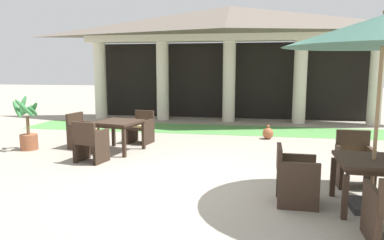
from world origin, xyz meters
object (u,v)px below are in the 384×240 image
at_px(patio_chair_mid_left_west, 295,176).
at_px(terracotta_urn, 268,133).
at_px(patio_table_near_foreground, 118,125).
at_px(potted_palm_left_edge, 28,131).
at_px(patio_chair_near_foreground_west, 82,132).
at_px(patio_chair_near_foreground_north, 141,128).
at_px(patio_table_mid_left, 373,166).
at_px(patio_umbrella_mid_left, 384,33).
at_px(patio_chair_near_foreground_south, 90,142).
at_px(patio_chair_mid_left_north, 354,162).

xyz_separation_m(patio_chair_mid_left_west, terracotta_urn, (-0.22, 4.66, -0.25)).
relative_size(patio_table_near_foreground, potted_palm_left_edge, 0.84).
height_order(patio_chair_near_foreground_west, patio_chair_near_foreground_north, patio_chair_near_foreground_west).
height_order(patio_table_mid_left, patio_umbrella_mid_left, patio_umbrella_mid_left).
bearing_deg(potted_palm_left_edge, terracotta_urn, 22.13).
relative_size(patio_chair_mid_left_west, potted_palm_left_edge, 0.64).
xyz_separation_m(patio_chair_near_foreground_north, patio_table_mid_left, (4.46, -3.62, 0.22)).
bearing_deg(patio_chair_near_foreground_west, patio_chair_near_foreground_south, 45.12).
xyz_separation_m(patio_chair_mid_left_west, potted_palm_left_edge, (-5.81, 2.39, 0.04)).
distance_m(potted_palm_left_edge, terracotta_urn, 6.04).
distance_m(patio_umbrella_mid_left, patio_chair_mid_left_west, 2.21).
distance_m(patio_table_near_foreground, patio_chair_mid_left_north, 4.97).
height_order(patio_table_near_foreground, patio_umbrella_mid_left, patio_umbrella_mid_left).
xyz_separation_m(patio_chair_near_foreground_south, patio_chair_near_foreground_north, (0.42, 2.00, -0.03)).
xyz_separation_m(patio_table_near_foreground, patio_chair_mid_left_west, (3.66, -2.59, -0.21)).
relative_size(patio_table_near_foreground, patio_umbrella_mid_left, 0.41).
bearing_deg(patio_chair_mid_left_west, potted_palm_left_edge, -110.76).
xyz_separation_m(patio_chair_near_foreground_south, potted_palm_left_edge, (-1.94, 0.79, 0.03)).
xyz_separation_m(patio_chair_mid_left_north, patio_chair_mid_left_west, (-1.04, -0.99, 0.01)).
height_order(patio_umbrella_mid_left, patio_chair_mid_left_west, patio_umbrella_mid_left).
distance_m(patio_table_near_foreground, patio_chair_near_foreground_west, 1.05).
distance_m(patio_chair_near_foreground_south, patio_chair_mid_left_north, 4.95).
bearing_deg(patio_chair_near_foreground_west, terracotta_urn, 124.61).
xyz_separation_m(patio_table_mid_left, potted_palm_left_edge, (-6.83, 2.41, -0.16)).
relative_size(patio_table_mid_left, patio_chair_mid_left_north, 1.06).
bearing_deg(potted_palm_left_edge, patio_chair_mid_left_north, -11.48).
bearing_deg(patio_table_near_foreground, terracotta_urn, 31.04).
relative_size(patio_chair_near_foreground_west, patio_chair_mid_left_west, 1.01).
bearing_deg(potted_palm_left_edge, patio_table_mid_left, -19.47).
relative_size(patio_chair_near_foreground_west, patio_umbrella_mid_left, 0.32).
xyz_separation_m(patio_table_mid_left, patio_chair_mid_left_north, (0.03, 1.02, -0.21)).
bearing_deg(patio_chair_near_foreground_south, patio_umbrella_mid_left, -6.46).
height_order(patio_chair_near_foreground_north, potted_palm_left_edge, potted_palm_left_edge).
bearing_deg(potted_palm_left_edge, patio_chair_near_foreground_north, 26.98).
bearing_deg(patio_table_mid_left, patio_chair_mid_left_north, 88.45).
bearing_deg(patio_chair_mid_left_west, patio_table_mid_left, 90.00).
bearing_deg(patio_table_near_foreground, patio_umbrella_mid_left, -29.26).
xyz_separation_m(patio_chair_near_foreground_south, patio_table_mid_left, (4.88, -1.62, 0.19)).
height_order(patio_chair_near_foreground_south, patio_chair_mid_left_north, patio_chair_mid_left_north).
bearing_deg(patio_umbrella_mid_left, potted_palm_left_edge, 160.53).
bearing_deg(patio_chair_near_foreground_south, terracotta_urn, 51.95).
distance_m(patio_umbrella_mid_left, potted_palm_left_edge, 7.49).
bearing_deg(patio_chair_near_foreground_south, patio_chair_near_foreground_west, 135.12).
relative_size(patio_umbrella_mid_left, patio_chair_mid_left_north, 2.97).
distance_m(patio_table_near_foreground, terracotta_urn, 4.04).
distance_m(patio_table_near_foreground, potted_palm_left_edge, 2.17).
xyz_separation_m(patio_table_mid_left, patio_chair_mid_left_west, (-1.01, 0.03, -0.20)).
xyz_separation_m(patio_table_near_foreground, patio_chair_near_foreground_north, (0.21, 1.00, -0.22)).
relative_size(patio_chair_near_foreground_west, patio_chair_near_foreground_north, 1.02).
bearing_deg(patio_chair_mid_left_north, patio_chair_near_foreground_west, -16.04).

